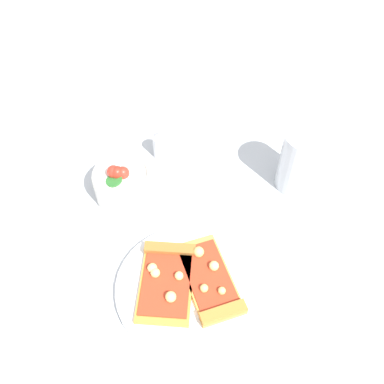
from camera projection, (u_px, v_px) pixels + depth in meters
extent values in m
plane|color=silver|center=(213.00, 277.00, 0.78)|extent=(2.40, 2.40, 0.00)
cylinder|color=white|center=(187.00, 288.00, 0.76)|extent=(0.25, 0.25, 0.01)
cube|color=gold|center=(208.00, 278.00, 0.76)|extent=(0.17, 0.13, 0.01)
cube|color=#B77A33|center=(223.00, 313.00, 0.71)|extent=(0.05, 0.08, 0.02)
cube|color=red|center=(208.00, 277.00, 0.75)|extent=(0.15, 0.11, 0.00)
sphere|color=#EAD172|center=(222.00, 291.00, 0.73)|extent=(0.01, 0.01, 0.01)
sphere|color=#EAD172|center=(199.00, 252.00, 0.78)|extent=(0.02, 0.02, 0.02)
sphere|color=#F2D87F|center=(216.00, 266.00, 0.76)|extent=(0.02, 0.02, 0.02)
sphere|color=#EAD172|center=(204.00, 288.00, 0.73)|extent=(0.01, 0.01, 0.01)
cube|color=gold|center=(166.00, 283.00, 0.75)|extent=(0.15, 0.10, 0.01)
cube|color=#A36B2D|center=(170.00, 250.00, 0.79)|extent=(0.02, 0.09, 0.02)
cube|color=red|center=(166.00, 282.00, 0.75)|extent=(0.13, 0.09, 0.00)
sphere|color=#F2D87F|center=(155.00, 273.00, 0.75)|extent=(0.02, 0.02, 0.02)
sphere|color=#F2D87F|center=(152.00, 268.00, 0.76)|extent=(0.02, 0.02, 0.02)
sphere|color=#F2D87F|center=(171.00, 297.00, 0.72)|extent=(0.02, 0.02, 0.02)
sphere|color=#F2D87F|center=(179.00, 276.00, 0.75)|extent=(0.02, 0.02, 0.02)
cylinder|color=white|center=(123.00, 185.00, 0.87)|extent=(0.11, 0.11, 0.06)
torus|color=white|center=(121.00, 174.00, 0.85)|extent=(0.11, 0.11, 0.01)
sphere|color=red|center=(115.00, 173.00, 0.84)|extent=(0.02, 0.02, 0.02)
sphere|color=red|center=(113.00, 172.00, 0.84)|extent=(0.03, 0.03, 0.03)
sphere|color=red|center=(123.00, 173.00, 0.84)|extent=(0.03, 0.03, 0.03)
sphere|color=red|center=(123.00, 172.00, 0.84)|extent=(0.02, 0.02, 0.02)
sphere|color=red|center=(117.00, 172.00, 0.84)|extent=(0.03, 0.03, 0.03)
cylinder|color=#2D722D|center=(114.00, 180.00, 0.83)|extent=(0.04, 0.04, 0.01)
cylinder|color=silver|center=(300.00, 161.00, 0.86)|extent=(0.08, 0.08, 0.13)
cylinder|color=#592D0F|center=(299.00, 163.00, 0.87)|extent=(0.07, 0.07, 0.12)
cube|color=white|center=(313.00, 146.00, 0.83)|extent=(0.03, 0.03, 0.02)
cube|color=white|center=(297.00, 147.00, 0.82)|extent=(0.02, 0.02, 0.02)
cylinder|color=silver|center=(161.00, 146.00, 0.94)|extent=(0.03, 0.03, 0.06)
cone|color=silver|center=(160.00, 135.00, 0.91)|extent=(0.03, 0.03, 0.01)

